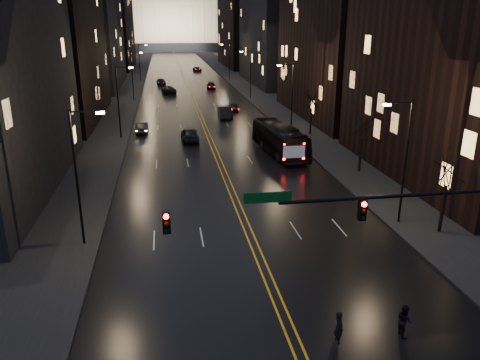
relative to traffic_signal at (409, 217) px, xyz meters
name	(u,v)px	position (x,y,z in m)	size (l,w,h in m)	color
ground	(285,320)	(-5.91, 0.00, -5.10)	(900.00, 900.00, 0.00)	black
road	(181,70)	(-5.91, 130.00, -5.09)	(20.00, 320.00, 0.02)	black
sidewalk_left	(135,70)	(-19.91, 130.00, -5.02)	(8.00, 320.00, 0.16)	black
sidewalk_right	(226,69)	(8.09, 130.00, -5.02)	(8.00, 320.00, 0.16)	black
center_line	(181,70)	(-5.91, 130.00, -5.08)	(0.62, 320.00, 0.01)	orange
building_left_mid	(48,22)	(-26.91, 54.00, 8.90)	(12.00, 30.00, 28.00)	black
building_left_far	(90,41)	(-26.91, 92.00, 4.90)	(12.00, 34.00, 20.00)	black
building_left_dist	(111,29)	(-26.91, 140.00, 6.90)	(12.00, 40.00, 24.00)	black
building_right_near	(466,45)	(15.09, 20.00, 6.90)	(12.00, 26.00, 24.00)	black
building_right_mid	(276,26)	(15.09, 92.00, 7.90)	(12.00, 34.00, 26.00)	black
building_right_dist	(243,32)	(15.09, 140.00, 5.90)	(12.00, 40.00, 22.00)	black
capitol	(171,16)	(-5.91, 250.00, 12.05)	(90.00, 50.00, 58.50)	black
traffic_signal	(409,217)	(0.00, 0.00, 0.00)	(17.29, 0.45, 7.00)	black
streetlamp_right_near	(404,156)	(4.91, 10.00, -0.02)	(2.13, 0.25, 9.00)	black
streetlamp_left_near	(79,171)	(-16.72, 10.00, -0.02)	(2.13, 0.25, 9.00)	black
streetlamp_right_mid	(291,94)	(4.91, 40.00, -0.02)	(2.13, 0.25, 9.00)	black
streetlamp_left_mid	(119,98)	(-16.72, 40.00, -0.02)	(2.13, 0.25, 9.00)	black
streetlamp_right_far	(250,71)	(4.91, 70.00, -0.02)	(2.13, 0.25, 9.00)	black
streetlamp_left_far	(133,73)	(-16.72, 70.00, -0.02)	(2.13, 0.25, 9.00)	black
streetlamp_right_dist	(228,60)	(4.91, 100.00, -0.02)	(2.13, 0.25, 9.00)	black
streetlamp_left_dist	(140,61)	(-16.72, 100.00, -0.02)	(2.13, 0.25, 9.00)	black
tree_right_near	(448,171)	(7.09, 8.00, -0.58)	(2.40, 2.40, 6.65)	black
tree_right_mid	(363,127)	(7.09, 22.00, -0.58)	(2.40, 2.40, 6.65)	black
tree_right_far	(312,100)	(7.09, 38.00, -0.58)	(2.40, 2.40, 6.65)	black
bus	(280,139)	(1.07, 30.04, -3.47)	(2.74, 11.72, 3.26)	black
oncoming_car_a	(190,134)	(-8.41, 37.61, -4.25)	(2.01, 4.99, 1.70)	black
oncoming_car_b	(142,127)	(-14.41, 42.97, -4.37)	(1.55, 4.46, 1.47)	black
oncoming_car_c	(169,89)	(-10.37, 79.38, -4.33)	(2.57, 5.58, 1.55)	black
oncoming_car_d	(161,81)	(-11.94, 94.33, -4.38)	(2.03, 4.99, 1.45)	black
receding_car_a	(225,113)	(-2.28, 51.04, -4.24)	(1.82, 5.21, 1.72)	black
receding_car_b	(233,107)	(-0.23, 56.37, -4.39)	(1.68, 4.17, 1.42)	black
receding_car_c	(211,86)	(-1.07, 84.48, -4.41)	(1.95, 4.81, 1.39)	black
receding_car_d	(197,69)	(-1.27, 124.35, -4.44)	(2.19, 4.75, 1.32)	black
pedestrian_a	(339,327)	(-3.95, -2.00, -4.30)	(0.58, 0.38, 1.60)	black
pedestrian_b	(404,320)	(-0.78, -2.00, -4.30)	(0.79, 0.43, 1.62)	black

